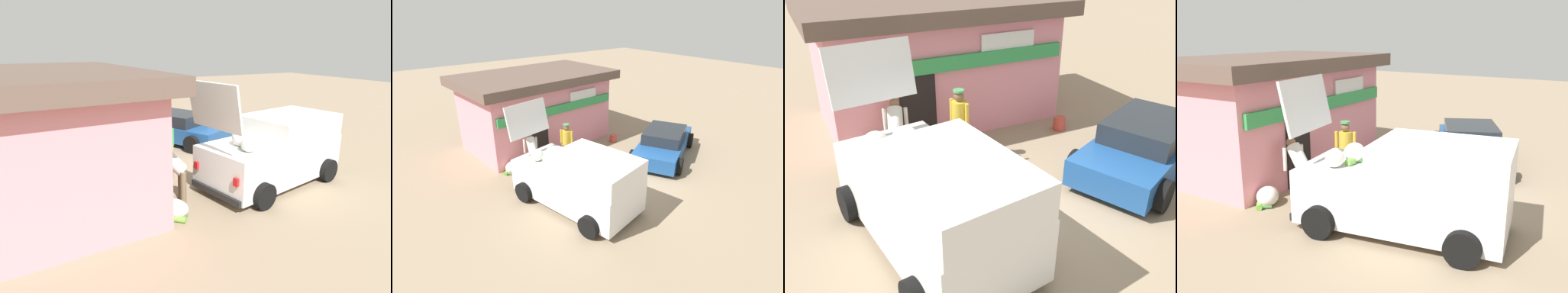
% 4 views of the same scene
% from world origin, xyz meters
% --- Properties ---
extents(ground_plane, '(60.00, 60.00, 0.00)m').
position_xyz_m(ground_plane, '(0.00, 0.00, 0.00)').
color(ground_plane, gray).
extents(storefront_bar, '(7.07, 4.57, 3.29)m').
position_xyz_m(storefront_bar, '(-0.05, 5.39, 1.70)').
color(storefront_bar, pink).
rests_on(storefront_bar, ground_plane).
extents(delivery_van, '(2.89, 4.69, 3.05)m').
position_xyz_m(delivery_van, '(-1.81, -0.21, 0.96)').
color(delivery_van, white).
rests_on(delivery_van, ground_plane).
extents(parked_sedan, '(4.55, 3.48, 1.22)m').
position_xyz_m(parked_sedan, '(3.36, 0.54, 0.59)').
color(parked_sedan, '#1E4C8C').
rests_on(parked_sedan, ground_plane).
extents(vendor_standing, '(0.45, 0.52, 1.73)m').
position_xyz_m(vendor_standing, '(-0.36, 2.54, 1.00)').
color(vendor_standing, '#726047').
rests_on(vendor_standing, ground_plane).
extents(customer_bending, '(0.61, 0.75, 1.48)m').
position_xyz_m(customer_bending, '(-1.76, 2.91, 0.90)').
color(customer_bending, '#726047').
rests_on(customer_bending, ground_plane).
extents(unloaded_banana_pile, '(0.84, 0.83, 0.44)m').
position_xyz_m(unloaded_banana_pile, '(-2.49, 3.25, 0.20)').
color(unloaded_banana_pile, silver).
rests_on(unloaded_banana_pile, ground_plane).
extents(paint_bucket, '(0.33, 0.33, 0.36)m').
position_xyz_m(paint_bucket, '(2.72, 3.06, 0.18)').
color(paint_bucket, '#BF3F33').
rests_on(paint_bucket, ground_plane).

